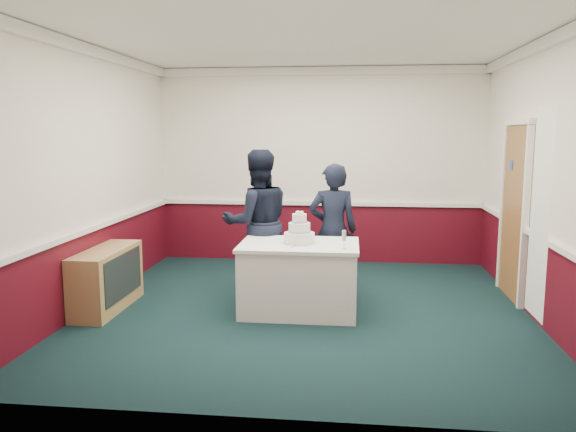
# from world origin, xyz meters

# --- Properties ---
(ground) EXTENTS (5.00, 5.00, 0.00)m
(ground) POSITION_xyz_m (0.00, 0.00, 0.00)
(ground) COLOR black
(ground) RESTS_ON ground
(room_shell) EXTENTS (5.00, 5.00, 3.00)m
(room_shell) POSITION_xyz_m (0.08, 0.61, 1.97)
(room_shell) COLOR white
(room_shell) RESTS_ON ground
(sideboard) EXTENTS (0.41, 1.20, 0.70)m
(sideboard) POSITION_xyz_m (-2.28, -0.22, 0.35)
(sideboard) COLOR tan
(sideboard) RESTS_ON ground
(cake_table) EXTENTS (1.32, 0.92, 0.79)m
(cake_table) POSITION_xyz_m (-0.08, -0.07, 0.40)
(cake_table) COLOR white
(cake_table) RESTS_ON ground
(wedding_cake) EXTENTS (0.35, 0.35, 0.36)m
(wedding_cake) POSITION_xyz_m (-0.08, -0.07, 0.90)
(wedding_cake) COLOR white
(wedding_cake) RESTS_ON cake_table
(cake_knife) EXTENTS (0.11, 0.21, 0.00)m
(cake_knife) POSITION_xyz_m (-0.11, -0.27, 0.79)
(cake_knife) COLOR silver
(cake_knife) RESTS_ON cake_table
(champagne_flute) EXTENTS (0.05, 0.05, 0.21)m
(champagne_flute) POSITION_xyz_m (0.42, -0.35, 0.93)
(champagne_flute) COLOR silver
(champagne_flute) RESTS_ON cake_table
(person_man) EXTENTS (1.07, 0.96, 1.81)m
(person_man) POSITION_xyz_m (-0.66, 0.58, 0.91)
(person_man) COLOR black
(person_man) RESTS_ON ground
(person_woman) EXTENTS (0.64, 0.46, 1.65)m
(person_woman) POSITION_xyz_m (0.27, 0.65, 0.82)
(person_woman) COLOR black
(person_woman) RESTS_ON ground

